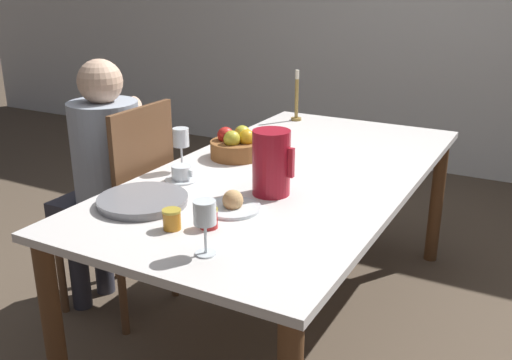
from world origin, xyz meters
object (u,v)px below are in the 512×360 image
Objects in this scene: wine_glass_juice at (205,216)px; serving_tray at (143,201)px; red_pitcher at (271,162)px; fruit_bowl at (236,146)px; jam_jar_red at (172,218)px; chair_person_side at (127,208)px; jam_jar_amber at (209,217)px; person_seated at (103,168)px; teacup_near_person at (182,174)px; bread_plate at (233,205)px; candlestick_tall at (297,101)px; wine_glass_water at (181,140)px.

serving_tray is at bearing 152.31° from wine_glass_juice.
red_pitcher is 0.48m from fruit_bowl.
wine_glass_juice is 0.95m from fruit_bowl.
red_pitcher is 0.53m from wine_glass_juice.
wine_glass_juice reaches higher than jam_jar_red.
jam_jar_red is (0.22, -0.12, 0.02)m from serving_tray.
chair_person_side is 0.80m from jam_jar_red.
person_seated is at bearing 155.36° from jam_jar_amber.
red_pitcher reaches higher than jam_jar_amber.
teacup_near_person is 0.37m from bread_plate.
serving_tray is 1.14× the size of candlestick_tall.
person_seated reaches higher than candlestick_tall.
candlestick_tall is at bearing 105.46° from bread_plate.
red_pitcher is (0.74, -0.03, 0.34)m from chair_person_side.
red_pitcher is at bearing 72.74° from jam_jar_red.
wine_glass_juice is at bearing -124.86° from chair_person_side.
fruit_bowl is (0.04, 0.37, 0.03)m from teacup_near_person.
jam_jar_red is (0.25, -0.40, 0.01)m from teacup_near_person.
person_seated is 0.88m from jam_jar_amber.
teacup_near_person is at bearing -88.73° from candlestick_tall.
teacup_near_person is (-0.38, -0.04, -0.10)m from red_pitcher.
chair_person_side reaches higher than serving_tray.
wine_glass_water is (0.29, 0.04, 0.35)m from chair_person_side.
candlestick_tall reaches higher than wine_glass_water.
red_pitcher is at bearing 96.25° from wine_glass_juice.
serving_tray is (-0.35, -0.32, -0.11)m from red_pitcher.
red_pitcher is 0.86× the size of candlestick_tall.
jam_jar_amber is 1.52m from candlestick_tall.
chair_person_side reaches higher than wine_glass_water.
wine_glass_water is 0.64× the size of candlestick_tall.
teacup_near_person is 0.28m from serving_tray.
jam_jar_red is (-0.14, -0.44, -0.09)m from red_pitcher.
jam_jar_red is at bearing -74.74° from fruit_bowl.
fruit_bowl reaches higher than teacup_near_person.
red_pitcher is 0.46m from jam_jar_red.
jam_jar_amber is (-0.04, -0.37, -0.09)m from red_pitcher.
chair_person_side reaches higher than fruit_bowl.
fruit_bowl is (0.11, 0.27, -0.08)m from wine_glass_water.
serving_tray is at bearing -87.83° from candlestick_tall.
wine_glass_water is at bearing 130.63° from wine_glass_juice.
candlestick_tall is (0.43, 1.11, 0.14)m from person_seated.
teacup_near_person is at bearing -55.50° from wine_glass_water.
jam_jar_red is at bearing -146.59° from jam_jar_amber.
candlestick_tall is at bearing 91.27° from teacup_near_person.
chair_person_side reaches higher than teacup_near_person.
chair_person_side is 0.46m from wine_glass_water.
wine_glass_juice is 1.70m from candlestick_tall.
fruit_bowl reaches higher than bread_plate.
chair_person_side is at bearing -142.76° from fruit_bowl.
wine_glass_juice is 0.52× the size of serving_tray.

